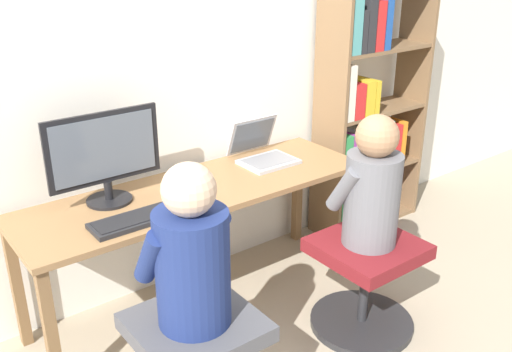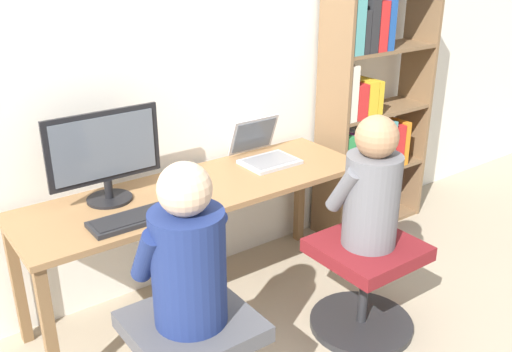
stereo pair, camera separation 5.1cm
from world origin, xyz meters
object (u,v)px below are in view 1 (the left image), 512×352
Objects in this scene: office_chair_right at (365,279)px; bookshelf at (364,123)px; desktop_monitor at (105,156)px; person_at_monitor at (191,255)px; laptop at (263,153)px; person_at_laptop at (372,187)px; keyboard at (136,219)px.

office_chair_right is 1.23m from bookshelf.
person_at_monitor is (-0.02, -0.80, -0.15)m from desktop_monitor.
office_chair_right is 1.12m from person_at_monitor.
laptop is 0.48× the size of person_at_monitor.
person_at_monitor reaches higher than desktop_monitor.
person_at_monitor is at bearing -91.49° from desktop_monitor.
person_at_laptop is (0.00, 0.00, 0.51)m from office_chair_right.
office_chair_right is at bearing -90.00° from person_at_laptop.
desktop_monitor reaches higher than keyboard.
desktop_monitor is 1.75× the size of laptop.
desktop_monitor is at bearing 91.06° from keyboard.
desktop_monitor is 0.85× the size of person_at_laptop.
laptop is at bearing 39.55° from person_at_monitor.
keyboard is 0.77× the size of office_chair_right.
desktop_monitor is 1.34× the size of keyboard.
person_at_laptop is at bearing -85.54° from laptop.
bookshelf is (1.81, 0.81, -0.03)m from person_at_monitor.
desktop_monitor is at bearing 141.47° from person_at_laptop.
person_at_monitor reaches higher than laptop.
keyboard is at bearing -164.35° from laptop.
keyboard is 1.18m from office_chair_right.
bookshelf reaches higher than desktop_monitor.
person_at_laptop reaches higher than keyboard.
laptop is at bearing 94.44° from office_chair_right.
laptop is at bearing -1.14° from desktop_monitor.
bookshelf is at bearing 44.75° from office_chair_right.
desktop_monitor is at bearing 88.51° from person_at_monitor.
keyboard is at bearing 87.16° from person_at_monitor.
laptop is at bearing -177.69° from bookshelf.
person_at_laptop is at bearing -135.40° from bookshelf.
person_at_monitor is at bearing -92.84° from keyboard.
bookshelf is at bearing 0.54° from desktop_monitor.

